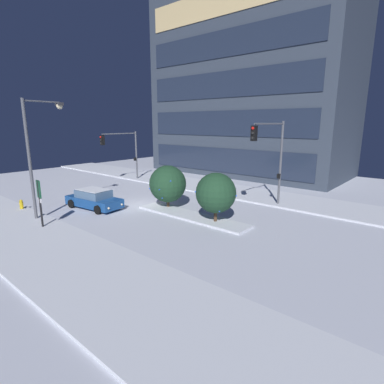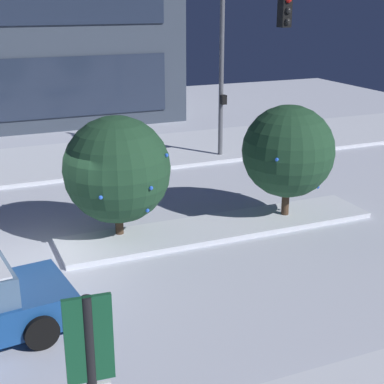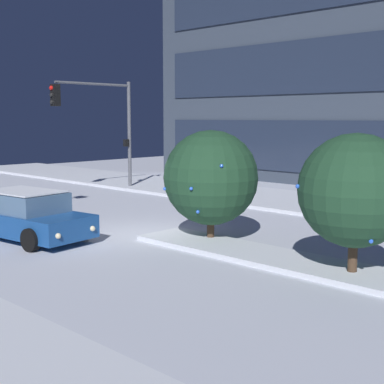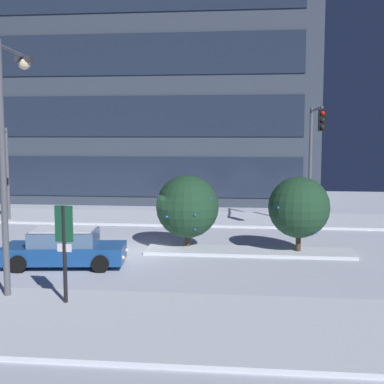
% 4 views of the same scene
% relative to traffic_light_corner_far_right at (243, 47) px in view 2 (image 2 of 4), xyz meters
% --- Properties ---
extents(ground, '(52.00, 52.00, 0.00)m').
position_rel_traffic_light_corner_far_right_xyz_m(ground, '(-8.19, -5.38, -4.52)').
color(ground, silver).
extents(curb_strip_far, '(52.00, 5.20, 0.14)m').
position_rel_traffic_light_corner_far_right_xyz_m(curb_strip_far, '(-8.19, 3.55, -4.45)').
color(curb_strip_far, silver).
rests_on(curb_strip_far, ground).
extents(median_strip, '(9.00, 1.80, 0.14)m').
position_rel_traffic_light_corner_far_right_xyz_m(median_strip, '(-3.31, -5.15, -4.45)').
color(median_strip, silver).
rests_on(median_strip, ground).
extents(traffic_light_corner_far_right, '(0.32, 4.76, 6.60)m').
position_rel_traffic_light_corner_far_right_xyz_m(traffic_light_corner_far_right, '(0.00, 0.00, 0.00)').
color(traffic_light_corner_far_right, '#565960').
rests_on(traffic_light_corner_far_right, ground).
extents(parking_info_sign, '(0.55, 0.12, 3.07)m').
position_rel_traffic_light_corner_far_right_xyz_m(parking_info_sign, '(-8.76, -13.00, -2.55)').
color(parking_info_sign, black).
rests_on(parking_info_sign, ground).
extents(decorated_tree_median, '(2.82, 2.82, 3.34)m').
position_rel_traffic_light_corner_far_right_xyz_m(decorated_tree_median, '(-6.07, -4.63, -2.58)').
color(decorated_tree_median, '#473323').
rests_on(decorated_tree_median, ground).
extents(decorated_tree_left_of_median, '(2.63, 2.63, 3.36)m').
position_rel_traffic_light_corner_far_right_xyz_m(decorated_tree_left_of_median, '(-1.19, -5.12, -2.48)').
color(decorated_tree_left_of_median, '#473323').
rests_on(decorated_tree_left_of_median, ground).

